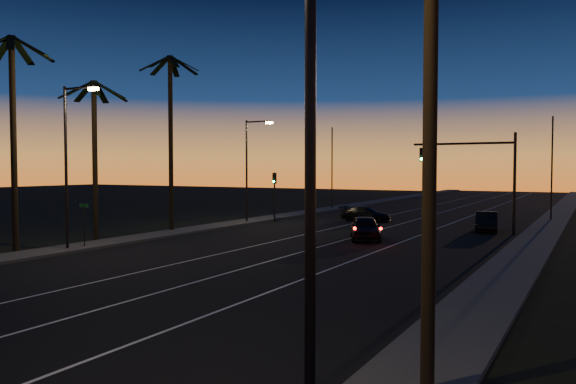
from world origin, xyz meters
The scene contains 21 objects.
road centered at (0.00, 30.00, 0.01)m, with size 20.00×170.00×0.01m, color black.
sidewalk_left centered at (-11.20, 30.00, 0.08)m, with size 2.40×170.00×0.16m, color #393937.
sidewalk_right centered at (11.20, 30.00, 0.08)m, with size 2.40×170.00×0.16m, color #393937.
lane_stripe_left centered at (-3.00, 30.00, 0.02)m, with size 0.12×160.00×0.01m, color silver.
lane_stripe_mid centered at (0.50, 30.00, 0.02)m, with size 0.12×160.00×0.01m, color silver.
lane_stripe_right centered at (4.00, 30.00, 0.02)m, with size 0.12×160.00×0.01m, color silver.
palm_near centered at (-12.60, 18.00, 7.07)m, with size 4.25×4.16×11.53m.
palm_mid centered at (-13.20, 24.00, 6.25)m, with size 4.25×4.16×10.03m.
palm_far centered at (-12.20, 30.00, 7.61)m, with size 4.25×4.16×12.53m.
streetlight_left_near centered at (-10.70, 20.00, 5.32)m, with size 2.55×0.26×9.00m.
streetlight_left_far centered at (-10.69, 38.00, 5.06)m, with size 2.55×0.26×8.50m.
streetlight_right_near centered at (10.70, 6.00, 5.32)m, with size 2.55×0.26×9.00m.
street_sign centered at (-10.80, 21.00, 1.66)m, with size 0.70×0.06×2.60m.
utility_pole centered at (11.60, 10.00, 5.32)m, with size 2.20×0.28×10.00m.
signal_mast centered at (7.14, 39.99, 4.78)m, with size 7.10×0.41×7.00m.
signal_post centered at (-9.50, 39.98, 2.89)m, with size 0.28×0.37×4.20m.
far_pole_left centered at (-11.00, 55.00, 4.50)m, with size 0.14×0.14×9.00m, color black.
far_pole_right centered at (11.00, 52.00, 4.50)m, with size 0.14×0.14×9.00m, color black.
lead_car centered at (1.60, 32.42, 0.77)m, with size 3.63×5.23×1.52m.
right_car centered at (7.53, 41.12, 0.71)m, with size 2.10×4.41×1.40m.
cross_car centered at (-2.86, 44.02, 0.65)m, with size 4.42×1.90×1.27m.
Camera 1 is at (14.50, -0.95, 4.57)m, focal length 35.00 mm.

